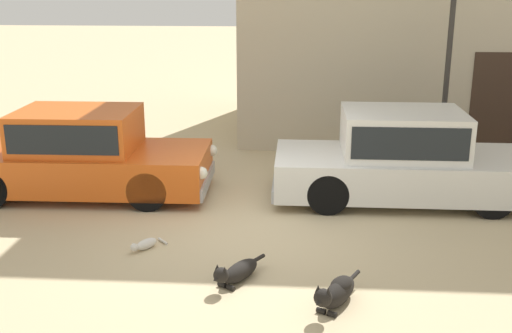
% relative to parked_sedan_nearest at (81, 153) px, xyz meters
% --- Properties ---
extents(ground_plane, '(80.00, 80.00, 0.00)m').
position_rel_parked_sedan_nearest_xyz_m(ground_plane, '(2.90, -1.41, -0.71)').
color(ground_plane, tan).
extents(parked_sedan_nearest, '(4.35, 1.76, 1.44)m').
position_rel_parked_sedan_nearest_xyz_m(parked_sedan_nearest, '(0.00, 0.00, 0.00)').
color(parked_sedan_nearest, '#D15619').
rests_on(parked_sedan_nearest, ground_plane).
extents(parked_sedan_second, '(4.28, 1.72, 1.48)m').
position_rel_parked_sedan_nearest_xyz_m(parked_sedan_second, '(5.31, 0.08, 0.02)').
color(parked_sedan_second, silver).
rests_on(parked_sedan_second, ground_plane).
extents(stray_dog_spotted, '(0.59, 0.99, 0.39)m').
position_rel_parked_sedan_nearest_xyz_m(stray_dog_spotted, '(4.07, -3.52, -0.53)').
color(stray_dog_spotted, black).
rests_on(stray_dog_spotted, ground_plane).
extents(stray_dog_tan, '(0.59, 0.90, 0.34)m').
position_rel_parked_sedan_nearest_xyz_m(stray_dog_tan, '(2.91, -3.04, -0.57)').
color(stray_dog_tan, black).
rests_on(stray_dog_tan, ground_plane).
extents(stray_cat, '(0.44, 0.53, 0.15)m').
position_rel_parked_sedan_nearest_xyz_m(stray_cat, '(1.59, -2.18, -0.63)').
color(stray_cat, beige).
rests_on(stray_cat, ground_plane).
extents(street_lamp, '(0.22, 0.22, 3.73)m').
position_rel_parked_sedan_nearest_xyz_m(street_lamp, '(6.31, 1.83, 1.69)').
color(street_lamp, '#2D2B28').
rests_on(street_lamp, ground_plane).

